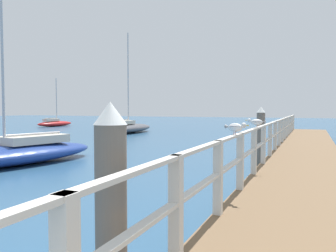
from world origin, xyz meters
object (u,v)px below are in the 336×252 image
Objects in this scene: dock_piling_near at (111,221)px; dock_piling_far at (261,137)px; seagull_foreground at (236,127)px; boat_3 at (15,153)px; seagull_background at (256,122)px; boat_4 at (55,123)px; boat_1 at (126,128)px.

dock_piling_near is 1.00× the size of dock_piling_far.
dock_piling_near is at bearing 17.88° from seagull_foreground.
dock_piling_near is 10.78m from boat_3.
dock_piling_near is 0.25× the size of boat_3.
seagull_foreground is 2.49m from seagull_background.
boat_4 is at bearing 131.90° from dock_piling_near.
boat_4 is at bearing 36.08° from seagull_background.
boat_1 is at bearing 119.64° from dock_piling_near.
boat_3 reaches higher than dock_piling_far.
boat_1 is at bearing -21.60° from boat_4.
boat_3 reaches higher than boat_4.
dock_piling_far is 17.88m from boat_1.
boat_1 reaches higher than seagull_foreground.
boat_1 reaches higher than dock_piling_far.
seagull_foreground is 0.05× the size of boat_3.
dock_piling_near reaches higher than seagull_background.
dock_piling_far is at bearing -32.28° from boat_4.
dock_piling_far is at bearing -151.92° from seagull_foreground.
boat_3 is (4.21, -15.36, -0.02)m from boat_1.
dock_piling_far is 0.25× the size of boat_3.
dock_piling_near is 4.45× the size of seagull_background.
dock_piling_far is at bearing -150.08° from boat_3.
dock_piling_near reaches higher than seagull_foreground.
dock_piling_near is at bearing -90.00° from dock_piling_far.
boat_3 is at bearing -47.30° from boat_4.
boat_1 is at bearing -62.46° from boat_3.
seagull_foreground is at bearing -53.60° from boat_1.
dock_piling_far is at bearing -6.90° from seagull_background.
dock_piling_far is 6.10m from seagull_foreground.
dock_piling_far reaches higher than seagull_foreground.
seagull_background is at bearing 86.38° from dock_piling_near.
boat_3 reaches higher than dock_piling_near.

